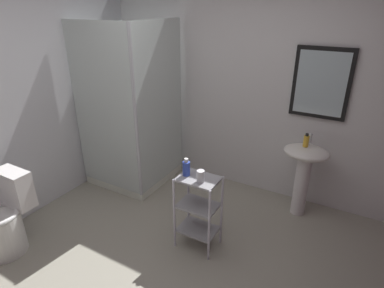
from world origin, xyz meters
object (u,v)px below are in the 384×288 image
shower_stall (135,149)px  pedestal_sink (304,167)px  toilet (5,221)px  shampoo_bottle_blue (186,168)px  rinse_cup (201,176)px  hand_soap_bottle (306,141)px  storage_cart (198,207)px

shower_stall → pedestal_sink: (2.00, 0.34, 0.12)m
toilet → shampoo_bottle_blue: 1.75m
rinse_cup → toilet: bearing=-150.9°
toilet → hand_soap_bottle: (2.23, 1.92, 0.56)m
toilet → shampoo_bottle_blue: bearing=33.0°
shower_stall → toilet: 1.61m
toilet → storage_cart: size_ratio=1.03×
shower_stall → hand_soap_bottle: bearing=9.7°
pedestal_sink → hand_soap_bottle: (-0.02, -0.00, 0.29)m
toilet → hand_soap_bottle: 2.99m
shower_stall → toilet: size_ratio=2.63×
hand_soap_bottle → rinse_cup: hand_soap_bottle is taller
rinse_cup → shampoo_bottle_blue: bearing=166.8°
shower_stall → storage_cart: size_ratio=2.70×
toilet → storage_cart: (1.53, 0.92, 0.12)m
shower_stall → shampoo_bottle_blue: size_ratio=12.06×
shower_stall → toilet: shower_stall is taller
rinse_cup → storage_cart: bearing=135.6°
shower_stall → shampoo_bottle_blue: (1.15, -0.67, 0.35)m
shampoo_bottle_blue → rinse_cup: size_ratio=1.54×
storage_cart → rinse_cup: (0.05, -0.04, 0.36)m
shampoo_bottle_blue → shower_stall: bearing=150.0°
pedestal_sink → storage_cart: (-0.73, -1.00, -0.14)m
shower_stall → pedestal_sink: bearing=9.6°
shower_stall → pedestal_sink: size_ratio=2.47×
storage_cart → rinse_cup: bearing=-44.4°
pedestal_sink → hand_soap_bottle: 0.29m
storage_cart → rinse_cup: rinse_cup is taller
storage_cart → shampoo_bottle_blue: bearing=-177.4°
toilet → storage_cart: 1.79m
shower_stall → hand_soap_bottle: 2.05m
toilet → pedestal_sink: bearing=40.4°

